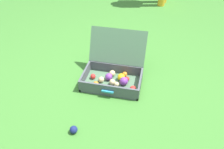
% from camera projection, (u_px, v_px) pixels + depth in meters
% --- Properties ---
extents(ground_plane, '(16.00, 16.00, 0.00)m').
position_uv_depth(ground_plane, '(115.00, 85.00, 2.13)').
color(ground_plane, '#3D7A2D').
extents(open_suitcase, '(0.56, 0.54, 0.45)m').
position_uv_depth(open_suitcase, '(114.00, 72.00, 2.12)').
color(open_suitcase, '#4C7051').
rests_on(open_suitcase, ground).
extents(stray_ball_on_grass, '(0.06, 0.06, 0.06)m').
position_uv_depth(stray_ball_on_grass, '(74.00, 130.00, 1.67)').
color(stray_ball_on_grass, navy).
rests_on(stray_ball_on_grass, ground).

